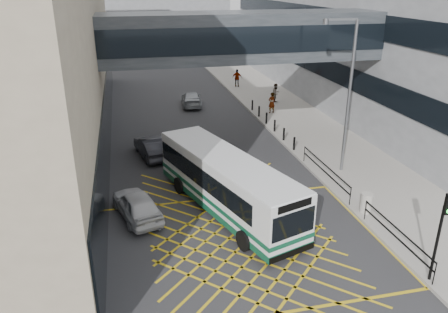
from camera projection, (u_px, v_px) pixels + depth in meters
ground at (244, 244)px, 19.37m from camera, size 120.00×120.00×0.00m
skybridge at (242, 36)px, 28.01m from camera, size 20.00×4.10×3.00m
pavement at (303, 126)px, 34.76m from camera, size 6.00×54.00×0.16m
box_junction at (244, 244)px, 19.37m from camera, size 12.00×9.00×0.01m
bus at (225, 182)px, 21.66m from camera, size 5.49×10.57×2.90m
car_white at (137, 204)px, 21.31m from camera, size 2.93×4.73×1.40m
car_dark at (151, 147)px, 28.66m from camera, size 2.55×4.63×1.37m
car_silver at (191, 98)px, 40.42m from camera, size 2.28×4.51×1.35m
traffic_light at (442, 225)px, 15.82m from camera, size 0.29×0.45×3.77m
street_lamp at (347, 88)px, 24.60m from camera, size 2.01×0.41×8.82m
litter_bin at (366, 203)px, 21.55m from camera, size 0.57×0.57×0.99m
kerb_railings at (353, 194)px, 21.93m from camera, size 0.05×12.54×1.00m
bollards at (270, 122)px, 33.99m from camera, size 0.14×10.14×0.90m
pedestrian_a at (272, 103)px, 37.57m from camera, size 0.82×0.68×1.78m
pedestrian_b at (276, 93)px, 40.73m from camera, size 1.01×0.88×1.78m
pedestrian_c at (237, 78)px, 46.80m from camera, size 1.22×0.93×1.86m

